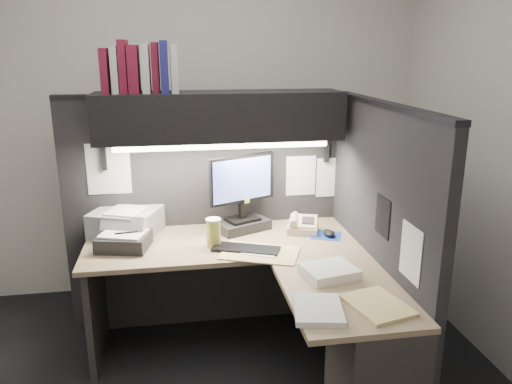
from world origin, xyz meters
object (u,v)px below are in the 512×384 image
overhead_shelf (220,116)px  keyboard (246,249)px  monitor (242,201)px  coffee_cup (214,233)px  notebook_stack (124,241)px  printer (126,222)px  telephone (303,225)px  desk (290,322)px

overhead_shelf → keyboard: 0.85m
monitor → overhead_shelf: bearing=151.6°
keyboard → coffee_cup: size_ratio=2.43×
overhead_shelf → notebook_stack: 0.98m
monitor → coffee_cup: monitor is taller
overhead_shelf → printer: 0.93m
coffee_cup → notebook_stack: bearing=174.4°
overhead_shelf → coffee_cup: overhead_shelf is taller
overhead_shelf → monitor: (0.14, -0.01, -0.57)m
monitor → notebook_stack: bearing=171.0°
monitor → keyboard: size_ratio=1.26×
telephone → notebook_stack: size_ratio=0.69×
overhead_shelf → printer: size_ratio=3.83×
notebook_stack → monitor: bearing=14.7°
overhead_shelf → coffee_cup: 0.74m
printer → desk: bearing=-19.4°
desk → notebook_stack: bearing=149.6°
monitor → telephone: monitor is taller
monitor → coffee_cup: bearing=-154.2°
desk → telephone: size_ratio=8.25×
keyboard → printer: printer is taller
keyboard → notebook_stack: 0.75m
coffee_cup → notebook_stack: coffee_cup is taller
telephone → printer: (-1.16, 0.15, 0.04)m
monitor → printer: size_ratio=1.27×
telephone → notebook_stack: 1.16m
monitor → notebook_stack: 0.80m
overhead_shelf → printer: overhead_shelf is taller
desk → keyboard: size_ratio=4.19×
printer → coffee_cup: bearing=-8.2°
coffee_cup → notebook_stack: (-0.54, 0.05, -0.04)m
monitor → keyboard: (-0.03, -0.36, -0.19)m
telephone → printer: bearing=-169.8°
overhead_shelf → telephone: (0.53, -0.10, -0.73)m
monitor → notebook_stack: monitor is taller
telephone → printer: size_ratio=0.51×
keyboard → notebook_stack: (-0.73, 0.16, 0.03)m
telephone → coffee_cup: size_ratio=1.24×
desk → keyboard: keyboard is taller
telephone → coffee_cup: bearing=-147.6°
printer → notebook_stack: (0.01, -0.26, -0.04)m
overhead_shelf → keyboard: bearing=-73.7°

